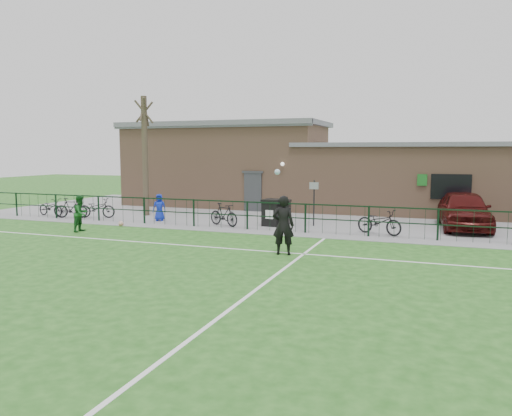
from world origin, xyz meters
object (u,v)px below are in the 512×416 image
(wheelie_bin_left, at_px, (282,213))
(outfield_player, at_px, (81,213))
(wheelie_bin_right, at_px, (272,213))
(sign_post, at_px, (314,203))
(spectator_child, at_px, (159,207))
(bicycle_d, at_px, (224,215))
(bicycle_a, at_px, (51,207))
(bare_tree, at_px, (145,157))
(bicycle_c, at_px, (96,208))
(bicycle_e, at_px, (379,222))
(bicycle_b, at_px, (71,208))
(ball_ground, at_px, (121,224))
(car_maroon, at_px, (464,210))

(wheelie_bin_left, height_order, outfield_player, outfield_player)
(wheelie_bin_right, distance_m, sign_post, 1.87)
(spectator_child, height_order, outfield_player, outfield_player)
(wheelie_bin_left, xyz_separation_m, bicycle_d, (-2.30, -1.22, -0.01))
(bicycle_a, bearing_deg, spectator_child, -76.79)
(bare_tree, xyz_separation_m, bicycle_c, (-1.75, -1.70, -2.50))
(sign_post, bearing_deg, bicycle_e, -24.17)
(bicycle_a, xyz_separation_m, outfield_player, (4.65, -3.36, 0.28))
(bicycle_b, distance_m, ball_ground, 4.06)
(bicycle_a, distance_m, bicycle_b, 1.51)
(bicycle_b, bearing_deg, bicycle_e, -105.66)
(outfield_player, bearing_deg, bicycle_b, 42.16)
(wheelie_bin_left, distance_m, spectator_child, 5.83)
(wheelie_bin_left, distance_m, wheelie_bin_right, 0.54)
(wheelie_bin_left, distance_m, outfield_player, 8.52)
(bare_tree, xyz_separation_m, wheelie_bin_left, (7.49, -0.73, -2.47))
(sign_post, xyz_separation_m, bicycle_b, (-11.75, -1.59, -0.51))
(bare_tree, distance_m, wheelie_bin_right, 7.65)
(wheelie_bin_right, height_order, bicycle_b, wheelie_bin_right)
(wheelie_bin_right, bearing_deg, bicycle_e, -5.21)
(bicycle_e, bearing_deg, bare_tree, 103.24)
(sign_post, bearing_deg, car_maroon, 12.51)
(car_maroon, xyz_separation_m, ball_ground, (-14.06, -4.29, -0.71))
(bicycle_b, bearing_deg, car_maroon, -97.32)
(sign_post, bearing_deg, bicycle_b, -172.27)
(bare_tree, height_order, wheelie_bin_right, bare_tree)
(bicycle_e, height_order, ball_ground, bicycle_e)
(bicycle_e, xyz_separation_m, spectator_child, (-10.11, 0.32, 0.13))
(bicycle_a, bearing_deg, wheelie_bin_left, -74.36)
(bicycle_c, bearing_deg, ball_ground, -140.46)
(wheelie_bin_left, relative_size, bicycle_b, 0.63)
(bare_tree, height_order, bicycle_e, bare_tree)
(sign_post, distance_m, bicycle_e, 3.28)
(bare_tree, relative_size, bicycle_b, 3.71)
(wheelie_bin_left, xyz_separation_m, outfield_player, (-7.20, -4.55, 0.21))
(bare_tree, bearing_deg, outfield_player, -86.90)
(bicycle_c, bearing_deg, outfield_player, -167.12)
(spectator_child, xyz_separation_m, outfield_player, (-1.43, -3.71, 0.09))
(bicycle_c, height_order, bicycle_e, bicycle_e)
(car_maroon, distance_m, bicycle_d, 10.19)
(car_maroon, relative_size, bicycle_b, 2.92)
(bicycle_d, bearing_deg, bicycle_e, -68.04)
(bicycle_a, height_order, bicycle_c, bicycle_c)
(car_maroon, bearing_deg, bicycle_b, -175.83)
(sign_post, bearing_deg, wheelie_bin_left, -173.22)
(wheelie_bin_right, height_order, outfield_player, outfield_player)
(wheelie_bin_right, bearing_deg, bare_tree, 174.65)
(spectator_child, bearing_deg, wheelie_bin_right, -16.67)
(car_maroon, bearing_deg, sign_post, -172.70)
(car_maroon, xyz_separation_m, spectator_child, (-13.28, -2.36, -0.17))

